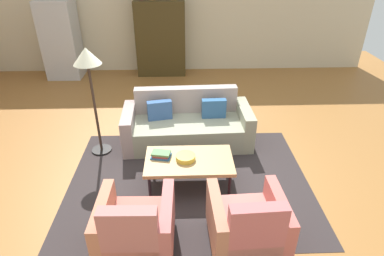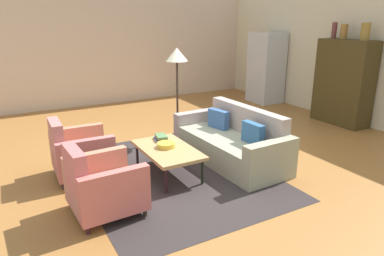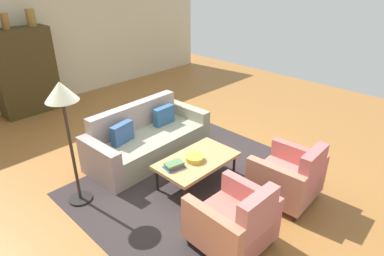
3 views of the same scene
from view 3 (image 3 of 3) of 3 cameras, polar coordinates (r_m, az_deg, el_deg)
name	(u,v)px [view 3 (image 3 of 3)]	position (r m, az deg, el deg)	size (l,w,h in m)	color
ground_plane	(172,174)	(5.22, -3.48, -7.96)	(11.61, 11.61, 0.00)	#9A6430
wall_back	(36,42)	(8.27, -25.43, 13.22)	(9.68, 0.12, 2.80)	beige
area_rug	(194,181)	(5.05, 0.42, -9.15)	(3.40, 2.60, 0.01)	#30292A
couch	(146,140)	(5.62, -7.98, -2.01)	(2.13, 0.98, 0.86)	gray
coffee_table	(197,161)	(4.81, 0.87, -5.74)	(1.20, 0.70, 0.42)	black
armchair_left	(236,223)	(3.87, 7.56, -16.02)	(0.82, 0.82, 0.88)	black
armchair_right	(290,178)	(4.70, 16.60, -8.36)	(0.84, 0.84, 0.88)	#372617
fruit_bowl	(195,158)	(4.74, 0.47, -5.23)	(0.27, 0.27, 0.07)	gold
book_stack	(174,165)	(4.59, -3.11, -6.44)	(0.30, 0.24, 0.08)	#2B5B89
cabinet	(25,72)	(7.91, -26.91, 8.63)	(1.20, 0.51, 1.80)	#3D3015
vase_round	(5,21)	(7.66, -29.60, 15.76)	(0.14, 0.14, 0.30)	olive
vase_small	(31,18)	(7.82, -26.10, 16.78)	(0.18, 0.18, 0.34)	olive
floor_lamp	(63,103)	(4.26, -21.42, 3.97)	(0.40, 0.40, 1.72)	black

